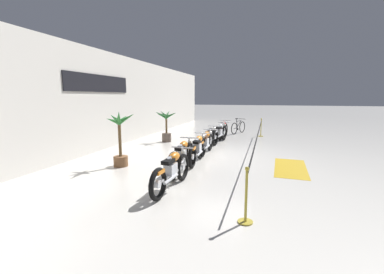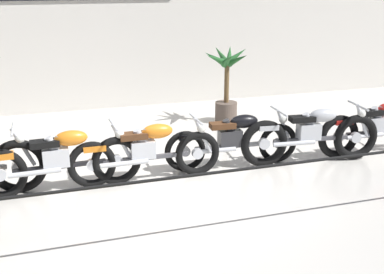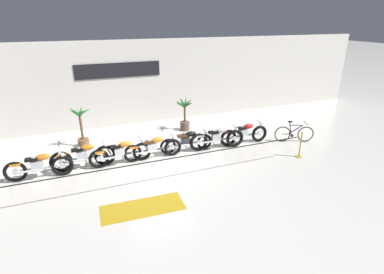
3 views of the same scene
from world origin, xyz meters
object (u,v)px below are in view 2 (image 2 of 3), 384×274
object	(u,v)px
motorcycle_silver_5	(312,135)
stanchion_far_left	(58,204)
motorcycle_red_6	(379,128)
motorcycle_orange_3	(147,152)
motorcycle_black_4	(234,140)
potted_palm_right_of_row	(226,83)
motorcycle_orange_2	(60,161)

from	to	relation	value
motorcycle_silver_5	stanchion_far_left	world-z (taller)	stanchion_far_left
motorcycle_red_6	stanchion_far_left	xyz separation A→B (m)	(-5.41, -1.97, 0.27)
motorcycle_orange_3	motorcycle_black_4	bearing A→B (deg)	6.36
motorcycle_black_4	motorcycle_silver_5	xyz separation A→B (m)	(1.28, -0.23, 0.02)
motorcycle_red_6	potted_palm_right_of_row	bearing A→B (deg)	124.99
motorcycle_silver_5	potted_palm_right_of_row	distance (m)	2.72
motorcycle_red_6	motorcycle_orange_3	bearing A→B (deg)	179.77
motorcycle_black_4	stanchion_far_left	size ratio (longest dim) A/B	0.21
stanchion_far_left	motorcycle_red_6	bearing A→B (deg)	20.00
motorcycle_red_6	potted_palm_right_of_row	distance (m)	3.20
motorcycle_black_4	potted_palm_right_of_row	world-z (taller)	potted_palm_right_of_row
motorcycle_silver_5	motorcycle_red_6	world-z (taller)	motorcycle_silver_5
motorcycle_black_4	stanchion_far_left	xyz separation A→B (m)	(-2.79, -2.15, 0.28)
motorcycle_orange_3	motorcycle_red_6	size ratio (longest dim) A/B	1.01
motorcycle_orange_3	stanchion_far_left	bearing A→B (deg)	-123.96
motorcycle_orange_2	motorcycle_black_4	xyz separation A→B (m)	(2.70, 0.18, -0.01)
motorcycle_silver_5	stanchion_far_left	size ratio (longest dim) A/B	0.23
motorcycle_red_6	potted_palm_right_of_row	world-z (taller)	potted_palm_right_of_row
stanchion_far_left	motorcycle_orange_3	bearing A→B (deg)	56.04
stanchion_far_left	potted_palm_right_of_row	bearing A→B (deg)	51.85
potted_palm_right_of_row	motorcycle_silver_5	bearing A→B (deg)	-79.68
motorcycle_orange_2	potted_palm_right_of_row	xyz separation A→B (m)	(3.50, 2.60, 0.36)
motorcycle_black_4	stanchion_far_left	bearing A→B (deg)	-142.44
motorcycle_black_4	potted_palm_right_of_row	bearing A→B (deg)	71.80
motorcycle_orange_3	potted_palm_right_of_row	bearing A→B (deg)	48.93
motorcycle_black_4	motorcycle_red_6	bearing A→B (deg)	-3.90
motorcycle_silver_5	potted_palm_right_of_row	xyz separation A→B (m)	(-0.48, 2.65, 0.36)
motorcycle_orange_3	potted_palm_right_of_row	world-z (taller)	potted_palm_right_of_row
motorcycle_silver_5	stanchion_far_left	distance (m)	4.51
motorcycle_orange_3	potted_palm_right_of_row	distance (m)	3.45
stanchion_far_left	motorcycle_silver_5	bearing A→B (deg)	25.23
motorcycle_orange_2	motorcycle_orange_3	xyz separation A→B (m)	(1.25, 0.01, -0.01)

